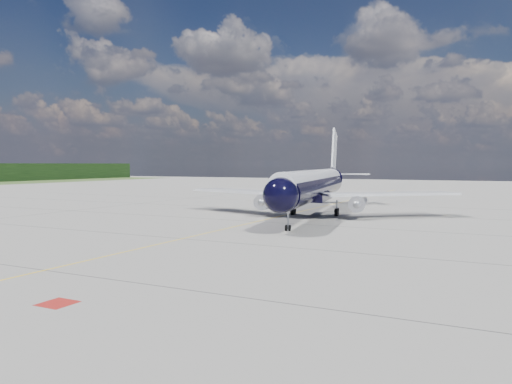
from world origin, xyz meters
TOP-DOWN VIEW (x-y plane):
  - ground at (0.00, 30.00)m, footprint 320.00×320.00m
  - taxiway_centerline at (0.00, 25.00)m, footprint 0.16×160.00m
  - red_marking at (6.80, -10.00)m, footprint 1.60×1.60m
  - main_airliner at (3.54, 34.93)m, footprint 35.78×44.05m

SIDE VIEW (x-z plane):
  - ground at x=0.00m, z-range 0.00..0.00m
  - taxiway_centerline at x=0.00m, z-range 0.00..0.01m
  - red_marking at x=6.80m, z-range 0.00..0.01m
  - main_airliner at x=3.54m, z-range -2.43..10.37m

